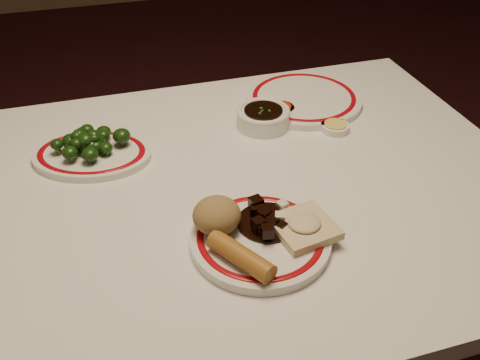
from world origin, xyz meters
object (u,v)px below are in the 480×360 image
(spring_roll, at_px, (241,256))
(stirfry_heap, at_px, (267,219))
(rice_mound, at_px, (217,215))
(fried_wonton, at_px, (304,226))
(broccoli_plate, at_px, (92,154))
(dining_table, at_px, (232,220))
(main_plate, at_px, (260,239))
(broccoli_pile, at_px, (89,141))
(soy_bowl, at_px, (263,118))

(spring_roll, xyz_separation_m, stirfry_heap, (0.07, 0.08, -0.01))
(stirfry_heap, bearing_deg, rice_mound, 170.96)
(fried_wonton, bearing_deg, broccoli_plate, 132.63)
(dining_table, bearing_deg, rice_mound, -115.09)
(main_plate, xyz_separation_m, rice_mound, (-0.07, 0.04, 0.04))
(main_plate, relative_size, rice_mound, 3.38)
(fried_wonton, distance_m, broccoli_plate, 0.49)
(dining_table, relative_size, stirfry_heap, 11.24)
(stirfry_heap, bearing_deg, broccoli_plate, 130.32)
(broccoli_pile, xyz_separation_m, soy_bowl, (0.39, 0.02, -0.02))
(fried_wonton, relative_size, soy_bowl, 0.95)
(main_plate, xyz_separation_m, fried_wonton, (0.07, -0.01, 0.02))
(dining_table, height_order, rice_mound, rice_mound)
(broccoli_plate, relative_size, soy_bowl, 2.46)
(rice_mound, bearing_deg, dining_table, 64.91)
(dining_table, relative_size, rice_mound, 14.50)
(broccoli_pile, bearing_deg, broccoli_plate, -79.38)
(soy_bowl, bearing_deg, stirfry_heap, -107.78)
(main_plate, relative_size, fried_wonton, 2.45)
(broccoli_plate, bearing_deg, stirfry_heap, -49.68)
(broccoli_plate, distance_m, soy_bowl, 0.39)
(stirfry_heap, relative_size, soy_bowl, 0.89)
(dining_table, bearing_deg, stirfry_heap, -81.89)
(main_plate, relative_size, soy_bowl, 2.34)
(rice_mound, height_order, soy_bowl, rice_mound)
(rice_mound, bearing_deg, broccoli_pile, 121.09)
(dining_table, xyz_separation_m, spring_roll, (-0.05, -0.23, 0.13))
(main_plate, relative_size, broccoli_pile, 1.71)
(dining_table, xyz_separation_m, broccoli_pile, (-0.25, 0.18, 0.13))
(broccoli_pile, bearing_deg, dining_table, -35.28)
(broccoli_plate, bearing_deg, fried_wonton, -47.37)
(fried_wonton, bearing_deg, rice_mound, 161.14)
(broccoli_pile, relative_size, soy_bowl, 1.37)
(broccoli_plate, bearing_deg, rice_mound, -58.56)
(spring_roll, xyz_separation_m, soy_bowl, (0.18, 0.42, -0.01))
(spring_roll, xyz_separation_m, fried_wonton, (0.13, 0.04, -0.01))
(rice_mound, distance_m, broccoli_plate, 0.37)
(main_plate, xyz_separation_m, soy_bowl, (0.13, 0.37, 0.01))
(stirfry_heap, bearing_deg, soy_bowl, 72.22)
(dining_table, bearing_deg, broccoli_pile, 144.72)
(fried_wonton, distance_m, broccoli_pile, 0.49)
(main_plate, bearing_deg, stirfry_heap, 51.48)
(fried_wonton, height_order, stirfry_heap, stirfry_heap)
(stirfry_heap, bearing_deg, dining_table, 98.11)
(broccoli_pile, bearing_deg, fried_wonton, -47.76)
(main_plate, distance_m, rice_mound, 0.08)
(main_plate, bearing_deg, dining_table, 90.52)
(rice_mound, bearing_deg, soy_bowl, 59.45)
(spring_roll, bearing_deg, dining_table, 46.98)
(spring_roll, relative_size, broccoli_pile, 0.75)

